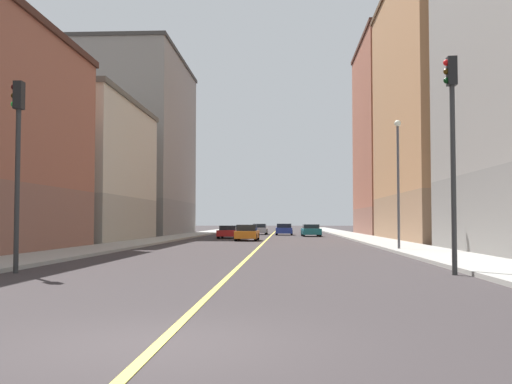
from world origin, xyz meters
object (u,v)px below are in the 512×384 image
object	(u,v)px
car_silver	(260,229)
car_blue	(284,230)
building_right_midblock	(70,171)
traffic_light_left_near	(452,135)
building_left_mid	(456,108)
building_left_far	(406,138)
building_right_distant	(138,147)
street_lamp_left_near	(398,170)
car_red	(228,232)
car_orange	(247,233)
traffic_light_right_near	(17,149)
car_teal	(311,230)

from	to	relation	value
car_silver	car_blue	bearing A→B (deg)	-39.18
building_right_midblock	traffic_light_left_near	distance (m)	37.43
building_left_mid	building_left_far	distance (m)	21.07
car_silver	traffic_light_left_near	bearing A→B (deg)	-81.29
building_right_distant	car_silver	bearing A→B (deg)	9.13
street_lamp_left_near	car_red	distance (m)	27.19
building_right_midblock	car_orange	size ratio (longest dim) A/B	3.97
traffic_light_right_near	car_red	world-z (taller)	traffic_light_right_near
building_left_far	building_right_distant	world-z (taller)	building_left_far
car_red	car_teal	xyz separation A→B (m)	(8.16, 7.07, 0.04)
building_left_mid	street_lamp_left_near	world-z (taller)	building_left_mid
building_left_far	traffic_light_right_near	xyz separation A→B (m)	(-22.85, -53.29, -7.54)
traffic_light_left_near	traffic_light_right_near	xyz separation A→B (m)	(-13.76, 0.00, -0.35)
street_lamp_left_near	car_red	world-z (taller)	street_lamp_left_near
car_orange	building_right_midblock	bearing A→B (deg)	-171.84
building_left_mid	traffic_light_left_near	xyz separation A→B (m)	(-9.09, -32.22, -6.76)
building_right_distant	car_red	bearing A→B (deg)	-47.46
street_lamp_left_near	car_silver	world-z (taller)	street_lamp_left_near
car_blue	car_teal	size ratio (longest dim) A/B	0.89
street_lamp_left_near	traffic_light_left_near	bearing A→B (deg)	-93.96
traffic_light_right_near	car_blue	distance (m)	52.85
street_lamp_left_near	car_silver	bearing A→B (deg)	103.24
car_blue	car_orange	world-z (taller)	car_orange
building_right_midblock	car_blue	size ratio (longest dim) A/B	4.12
street_lamp_left_near	car_blue	size ratio (longest dim) A/B	1.70
traffic_light_right_near	car_orange	bearing A→B (deg)	80.42
building_right_midblock	car_silver	distance (m)	29.21
building_left_far	traffic_light_right_near	size ratio (longest dim) A/B	3.74
building_right_midblock	traffic_light_left_near	xyz separation A→B (m)	(22.82, -29.63, -1.42)
car_orange	car_teal	size ratio (longest dim) A/B	0.93
car_silver	building_left_far	bearing A→B (deg)	-3.92
building_left_mid	building_left_far	world-z (taller)	building_left_far
car_orange	car_blue	bearing A→B (deg)	81.59
building_left_far	building_right_midblock	distance (m)	40.15
building_left_mid	car_orange	bearing A→B (deg)	-178.28
building_left_mid	building_right_distant	bearing A→B (deg)	148.01
building_left_mid	car_orange	world-z (taller)	building_left_mid
building_right_midblock	building_right_distant	xyz separation A→B (m)	(-0.00, 22.53, 4.74)
building_left_far	car_orange	distance (m)	29.84
traffic_light_right_near	car_silver	bearing A→B (deg)	84.33
building_left_mid	traffic_light_left_near	size ratio (longest dim) A/B	3.29
building_left_far	building_right_midblock	bearing A→B (deg)	-143.45
traffic_light_right_near	building_left_mid	bearing A→B (deg)	54.65
car_orange	building_left_far	bearing A→B (deg)	50.98
car_red	car_teal	distance (m)	10.79
building_left_mid	traffic_light_left_near	distance (m)	34.16
building_left_far	building_right_distant	size ratio (longest dim) A/B	1.04
traffic_light_left_near	car_silver	bearing A→B (deg)	98.71
car_orange	car_teal	world-z (taller)	car_orange
car_teal	car_blue	bearing A→B (deg)	115.29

